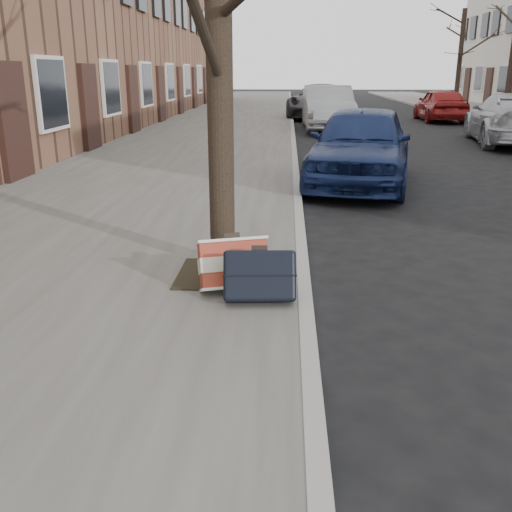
# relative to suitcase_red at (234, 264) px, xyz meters

# --- Properties ---
(ground) EXTENTS (120.00, 120.00, 0.00)m
(ground) POSITION_rel_suitcase_red_xyz_m (1.87, -0.84, -0.35)
(ground) COLOR black
(ground) RESTS_ON ground
(near_sidewalk) EXTENTS (5.00, 70.00, 0.12)m
(near_sidewalk) POSITION_rel_suitcase_red_xyz_m (-1.83, 14.16, -0.29)
(near_sidewalk) COLOR slate
(near_sidewalk) RESTS_ON ground
(house_near) EXTENTS (6.80, 40.00, 7.00)m
(house_near) POSITION_rel_suitcase_red_xyz_m (-7.73, 15.16, 3.15)
(house_near) COLOR brown
(house_near) RESTS_ON ground
(dirt_patch) EXTENTS (0.85, 0.85, 0.02)m
(dirt_patch) POSITION_rel_suitcase_red_xyz_m (-0.13, 0.36, -0.22)
(dirt_patch) COLOR black
(dirt_patch) RESTS_ON near_sidewalk
(suitcase_red) EXTENTS (0.66, 0.49, 0.46)m
(suitcase_red) POSITION_rel_suitcase_red_xyz_m (0.00, 0.00, 0.00)
(suitcase_red) COLOR maroon
(suitcase_red) RESTS_ON near_sidewalk
(suitcase_navy) EXTENTS (0.61, 0.38, 0.46)m
(suitcase_navy) POSITION_rel_suitcase_red_xyz_m (0.23, -0.27, 0.00)
(suitcase_navy) COLOR black
(suitcase_navy) RESTS_ON near_sidewalk
(car_near_front) EXTENTS (2.43, 4.34, 1.40)m
(car_near_front) POSITION_rel_suitcase_red_xyz_m (1.74, 5.55, 0.35)
(car_near_front) COLOR navy
(car_near_front) RESTS_ON ground
(car_near_mid) EXTENTS (1.64, 4.48, 1.47)m
(car_near_mid) POSITION_rel_suitcase_red_xyz_m (1.79, 15.31, 0.38)
(car_near_mid) COLOR #9FA3A7
(car_near_mid) RESTS_ON ground
(car_near_back) EXTENTS (3.11, 5.36, 1.40)m
(car_near_back) POSITION_rel_suitcase_red_xyz_m (1.81, 20.41, 0.35)
(car_near_back) COLOR #313135
(car_near_back) RESTS_ON ground
(car_far_front) EXTENTS (2.60, 4.99, 1.38)m
(car_far_front) POSITION_rel_suitcase_red_xyz_m (6.54, 11.61, 0.34)
(car_far_front) COLOR #A5A6AD
(car_far_front) RESTS_ON ground
(car_far_back) EXTENTS (1.59, 3.83, 1.30)m
(car_far_back) POSITION_rel_suitcase_red_xyz_m (6.50, 19.05, 0.30)
(car_far_back) COLOR maroon
(car_far_back) RESTS_ON ground
(tree_far_c) EXTENTS (0.24, 0.24, 4.73)m
(tree_far_c) POSITION_rel_suitcase_red_xyz_m (9.07, 26.20, 2.13)
(tree_far_c) COLOR black
(tree_far_c) RESTS_ON far_sidewalk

